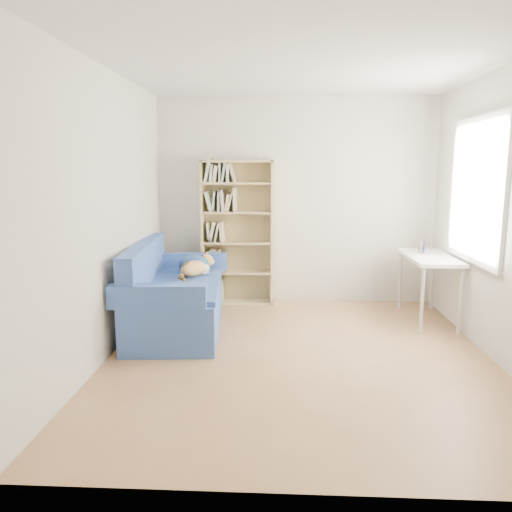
{
  "coord_description": "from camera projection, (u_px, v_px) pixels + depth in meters",
  "views": [
    {
      "loc": [
        -0.17,
        -4.4,
        1.7
      ],
      "look_at": [
        -0.43,
        0.48,
        0.85
      ],
      "focal_mm": 35.0,
      "sensor_mm": 36.0,
      "label": 1
    }
  ],
  "objects": [
    {
      "name": "desk",
      "position": [
        429.0,
        263.0,
        5.59
      ],
      "size": [
        0.49,
        1.07,
        0.75
      ],
      "color": "white",
      "rests_on": "ground"
    },
    {
      "name": "room_shell",
      "position": [
        313.0,
        177.0,
        4.36
      ],
      "size": [
        3.54,
        4.04,
        2.62
      ],
      "color": "silver",
      "rests_on": "ground"
    },
    {
      "name": "ground",
      "position": [
        299.0,
        356.0,
        4.61
      ],
      "size": [
        4.0,
        4.0,
        0.0
      ],
      "primitive_type": "plane",
      "color": "olive",
      "rests_on": "ground"
    },
    {
      "name": "pen_cup",
      "position": [
        422.0,
        248.0,
        5.74
      ],
      "size": [
        0.08,
        0.08,
        0.15
      ],
      "color": "white",
      "rests_on": "desk"
    },
    {
      "name": "bookshelf",
      "position": [
        238.0,
        238.0,
        6.32
      ],
      "size": [
        0.91,
        0.28,
        1.81
      ],
      "color": "tan",
      "rests_on": "ground"
    },
    {
      "name": "sofa",
      "position": [
        175.0,
        296.0,
        5.4
      ],
      "size": [
        1.04,
        1.94,
        0.92
      ],
      "rotation": [
        0.0,
        0.0,
        0.08
      ],
      "color": "navy",
      "rests_on": "ground"
    }
  ]
}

